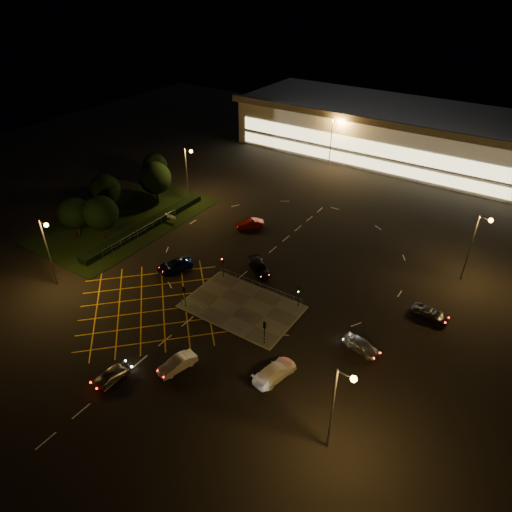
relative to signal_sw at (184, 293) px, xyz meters
The scene contains 27 objects.
ground 7.58m from the signal_sw, 56.28° to the left, with size 180.00×180.00×0.00m, color black.
pedestrian_island 7.57m from the signal_sw, 33.65° to the left, with size 14.00×9.00×0.12m, color #4C4944.
grass_verge 26.93m from the signal_sw, 153.45° to the left, with size 18.00×30.00×0.08m, color black.
hedge 22.55m from the signal_sw, 147.74° to the left, with size 2.00×26.00×1.00m, color black.
supermarket 68.13m from the signal_sw, 86.63° to the left, with size 72.00×26.50×10.50m.
streetlight_sw 19.03m from the signal_sw, 161.12° to the right, with size 1.78×0.56×10.03m.
streetlight_se 26.05m from the signal_sw, 18.14° to the right, with size 1.78×0.56×10.03m.
streetlight_nw 31.24m from the signal_sw, 129.19° to the left, with size 1.78×0.56×10.03m.
streetlight_ne 38.75m from the signal_sw, 42.43° to the left, with size 1.78×0.56×10.03m.
streetlight_far_left 54.44m from the signal_sw, 95.88° to the left, with size 1.78×0.56×10.03m.
signal_sw is the anchor object (origin of this frame).
signal_se 12.00m from the signal_sw, ahead, with size 0.28×0.30×3.15m.
signal_nw 7.99m from the signal_sw, 90.00° to the left, with size 0.28×0.30×3.15m.
signal_ne 14.41m from the signal_sw, 33.65° to the left, with size 0.28×0.30×3.15m.
tree_a 26.38m from the signal_sw, behind, with size 5.04×5.04×6.86m.
tree_b 30.55m from the signal_sw, 156.81° to the left, with size 5.40×5.40×7.35m.
tree_c 31.34m from the signal_sw, 140.20° to the left, with size 5.76×5.76×7.84m.
tree_d 39.73m from the signal_sw, 139.09° to the left, with size 4.68×4.68×6.37m.
tree_e 22.92m from the signal_sw, 164.76° to the left, with size 5.40×5.40×7.35m.
car_near_silver 13.61m from the signal_sw, 84.11° to the right, with size 1.60×3.99×1.36m, color #A4A5AB.
car_queue_white 10.65m from the signal_sw, 53.79° to the right, with size 1.55×4.45×1.46m, color silver.
car_left_blue 9.05m from the signal_sw, 140.77° to the left, with size 2.37×5.14×1.43m, color #0B1944.
car_far_dkgrey 12.47m from the signal_sw, 73.18° to the left, with size 2.07×5.09×1.48m, color black.
car_right_silver 22.46m from the signal_sw, 13.41° to the left, with size 1.77×4.39×1.50m, color #B5B8BD.
car_circ_red 22.30m from the signal_sw, 102.47° to the left, with size 1.59×4.56×1.50m, color maroon.
car_east_grey 30.78m from the signal_sw, 29.86° to the left, with size 2.10×4.55×1.26m, color black.
car_approach_white 16.12m from the signal_sw, 13.00° to the right, with size 2.21×5.43×1.58m, color silver.
Camera 1 is at (28.71, -38.95, 37.47)m, focal length 32.00 mm.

